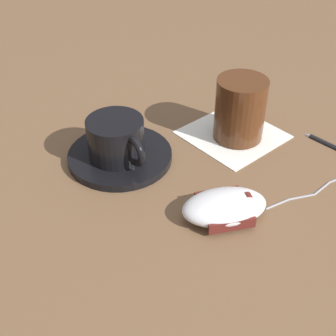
% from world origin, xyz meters
% --- Properties ---
extents(ground_plane, '(3.00, 3.00, 0.00)m').
position_xyz_m(ground_plane, '(0.00, 0.00, 0.00)').
color(ground_plane, brown).
extents(saucer, '(0.15, 0.15, 0.01)m').
position_xyz_m(saucer, '(0.11, -0.09, 0.01)').
color(saucer, black).
rests_on(saucer, ground).
extents(coffee_cup, '(0.08, 0.11, 0.06)m').
position_xyz_m(coffee_cup, '(0.12, -0.08, 0.04)').
color(coffee_cup, black).
rests_on(coffee_cup, saucer).
extents(computer_mouse, '(0.12, 0.11, 0.03)m').
position_xyz_m(computer_mouse, '(0.08, 0.09, 0.02)').
color(computer_mouse, silver).
rests_on(computer_mouse, ground).
extents(napkin_under_glass, '(0.13, 0.13, 0.00)m').
position_xyz_m(napkin_under_glass, '(-0.06, -0.02, 0.00)').
color(napkin_under_glass, silver).
rests_on(napkin_under_glass, ground).
extents(drinking_glass, '(0.08, 0.08, 0.09)m').
position_xyz_m(drinking_glass, '(-0.06, -0.01, 0.05)').
color(drinking_glass, '#4C2814').
rests_on(drinking_glass, napkin_under_glass).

